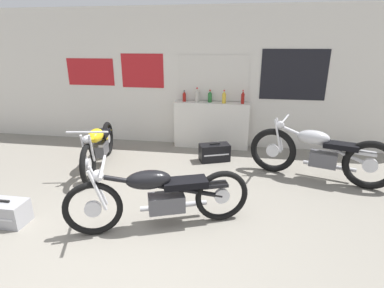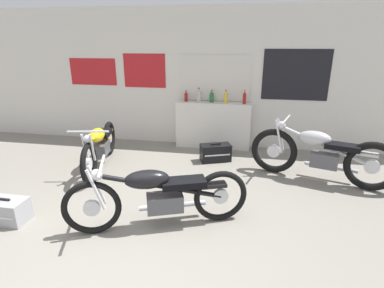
% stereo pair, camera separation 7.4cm
% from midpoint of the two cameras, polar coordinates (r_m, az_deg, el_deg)
% --- Properties ---
extents(ground_plane, '(24.00, 24.00, 0.00)m').
position_cam_midpoint_polar(ground_plane, '(3.41, -14.17, -20.36)').
color(ground_plane, gray).
extents(wall_back, '(10.00, 0.07, 2.80)m').
position_cam_midpoint_polar(wall_back, '(6.34, -1.38, 12.36)').
color(wall_back, silver).
rests_on(wall_back, ground_plane).
extents(sill_counter, '(1.53, 0.28, 0.95)m').
position_cam_midpoint_polar(sill_counter, '(6.26, 3.39, 3.61)').
color(sill_counter, silver).
rests_on(sill_counter, ground_plane).
extents(bottle_leftmost, '(0.07, 0.07, 0.22)m').
position_cam_midpoint_polar(bottle_leftmost, '(6.25, -1.82, 9.02)').
color(bottle_leftmost, maroon).
rests_on(bottle_leftmost, sill_counter).
extents(bottle_left_center, '(0.09, 0.09, 0.29)m').
position_cam_midpoint_polar(bottle_left_center, '(6.18, 0.64, 9.20)').
color(bottle_left_center, '#B7B2A8').
rests_on(bottle_left_center, sill_counter).
extents(bottle_center, '(0.08, 0.08, 0.25)m').
position_cam_midpoint_polar(bottle_center, '(6.17, 3.09, 8.98)').
color(bottle_center, '#23662D').
rests_on(bottle_center, sill_counter).
extents(bottle_right_center, '(0.08, 0.08, 0.26)m').
position_cam_midpoint_polar(bottle_right_center, '(6.08, 5.77, 8.82)').
color(bottle_right_center, gold).
rests_on(bottle_right_center, sill_counter).
extents(bottle_rightmost, '(0.07, 0.07, 0.27)m').
position_cam_midpoint_polar(bottle_rightmost, '(6.08, 9.30, 8.70)').
color(bottle_rightmost, maroon).
rests_on(bottle_rightmost, sill_counter).
extents(motorcycle_yellow, '(0.69, 1.94, 0.82)m').
position_cam_midpoint_polar(motorcycle_yellow, '(5.49, -17.75, -0.30)').
color(motorcycle_yellow, black).
rests_on(motorcycle_yellow, ground_plane).
extents(motorcycle_black, '(2.07, 0.94, 0.86)m').
position_cam_midpoint_polar(motorcycle_black, '(3.58, -6.70, -9.67)').
color(motorcycle_black, black).
rests_on(motorcycle_black, ground_plane).
extents(motorcycle_silver, '(2.14, 0.86, 0.96)m').
position_cam_midpoint_polar(motorcycle_silver, '(5.14, 22.66, -1.70)').
color(motorcycle_silver, black).
rests_on(motorcycle_silver, ground_plane).
extents(hard_case_silver, '(0.54, 0.31, 0.32)m').
position_cam_midpoint_polar(hard_case_silver, '(4.43, -32.47, -10.92)').
color(hard_case_silver, '#9E9EA3').
rests_on(hard_case_silver, ground_plane).
extents(hard_case_black, '(0.61, 0.46, 0.34)m').
position_cam_midpoint_polar(hard_case_black, '(5.62, 3.92, -1.62)').
color(hard_case_black, black).
rests_on(hard_case_black, ground_plane).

